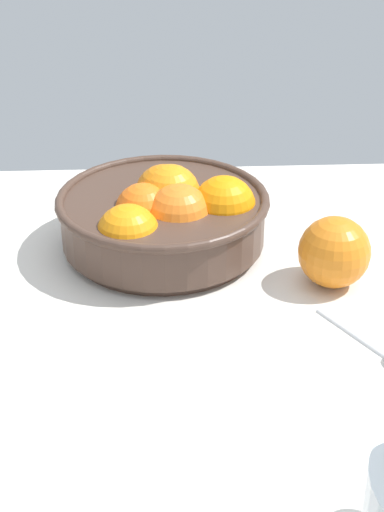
% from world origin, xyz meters
% --- Properties ---
extents(ground_plane, '(1.17, 0.92, 0.03)m').
position_xyz_m(ground_plane, '(0.00, 0.00, -0.01)').
color(ground_plane, silver).
extents(fruit_bowl, '(0.28, 0.28, 0.11)m').
position_xyz_m(fruit_bowl, '(-0.04, 0.19, 0.05)').
color(fruit_bowl, '#473328').
rests_on(fruit_bowl, ground_plane).
extents(loose_orange_0, '(0.09, 0.09, 0.09)m').
position_xyz_m(loose_orange_0, '(0.17, 0.09, 0.04)').
color(loose_orange_0, orange).
rests_on(loose_orange_0, ground_plane).
extents(spoon, '(0.08, 0.13, 0.01)m').
position_xyz_m(spoon, '(0.19, -0.05, 0.00)').
color(spoon, silver).
rests_on(spoon, ground_plane).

